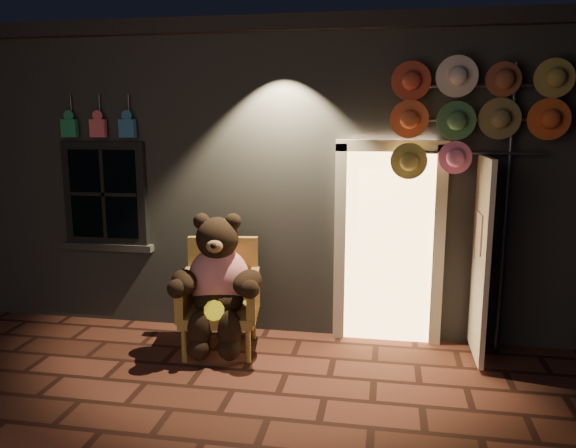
# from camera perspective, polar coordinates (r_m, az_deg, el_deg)

# --- Properties ---
(ground) EXTENTS (60.00, 60.00, 0.00)m
(ground) POSITION_cam_1_polar(r_m,az_deg,el_deg) (5.29, -5.66, -16.44)
(ground) COLOR brown
(ground) RESTS_ON ground
(shop_building) EXTENTS (7.30, 5.95, 3.51)m
(shop_building) POSITION_cam_1_polar(r_m,az_deg,el_deg) (8.64, 1.31, 6.20)
(shop_building) COLOR slate
(shop_building) RESTS_ON ground
(wicker_armchair) EXTENTS (0.88, 0.82, 1.15)m
(wicker_armchair) POSITION_cam_1_polar(r_m,az_deg,el_deg) (6.01, -6.84, -7.16)
(wicker_armchair) COLOR #A4863F
(wicker_armchair) RESTS_ON ground
(teddy_bear) EXTENTS (1.01, 0.85, 1.41)m
(teddy_bear) POSITION_cam_1_polar(r_m,az_deg,el_deg) (5.82, -7.16, -5.92)
(teddy_bear) COLOR red
(teddy_bear) RESTS_ON ground
(hat_rack) EXTENTS (1.68, 0.22, 2.96)m
(hat_rack) POSITION_cam_1_polar(r_m,az_deg,el_deg) (5.86, 17.93, 10.44)
(hat_rack) COLOR #59595E
(hat_rack) RESTS_ON ground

